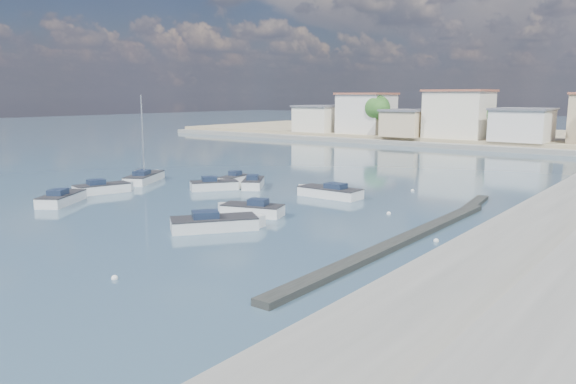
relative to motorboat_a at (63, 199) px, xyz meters
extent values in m
plane|color=#2C4958|center=(20.97, 35.09, -0.38)|extent=(400.00, 400.00, 0.00)
cube|color=slate|center=(35.12, 8.09, 0.52)|extent=(4.17, 90.00, 2.86)
cube|color=slate|center=(34.97, -0.91, 0.02)|extent=(5.31, 3.50, 1.94)
cube|color=black|center=(27.97, 5.09, -0.20)|extent=(1.00, 26.00, 0.35)
cube|color=black|center=(27.47, 19.09, -0.23)|extent=(2.00, 8.05, 0.30)
cube|color=gray|center=(20.97, 87.09, 0.32)|extent=(160.00, 40.00, 1.40)
cube|color=slate|center=(20.97, 66.09, 0.02)|extent=(160.00, 2.50, 0.80)
cube|color=beige|center=(-23.03, 71.09, 3.52)|extent=(8.00, 8.00, 5.00)
cube|color=#595960|center=(-23.03, 71.09, 6.20)|extent=(8.48, 8.48, 0.35)
cube|color=silver|center=(-13.03, 73.09, 4.77)|extent=(9.00, 9.00, 7.50)
cube|color=#99513D|center=(-13.03, 73.09, 8.70)|extent=(9.54, 9.54, 0.35)
cube|color=#C7AF89|center=(-3.03, 70.09, 3.27)|extent=(7.00, 8.00, 4.50)
cube|color=#595960|center=(-3.03, 70.09, 5.70)|extent=(7.42, 8.48, 0.35)
cube|color=beige|center=(5.97, 72.09, 5.02)|extent=(10.00, 9.00, 8.00)
cube|color=#99513D|center=(5.97, 72.09, 9.20)|extent=(10.60, 9.54, 0.35)
cube|color=silver|center=(16.97, 71.09, 3.52)|extent=(8.50, 8.50, 5.00)
cube|color=#595960|center=(16.97, 71.09, 6.20)|extent=(9.01, 9.01, 0.35)
cylinder|color=#38281E|center=(-9.03, 70.09, 2.71)|extent=(0.44, 0.44, 3.38)
sphere|color=#23531B|center=(-9.03, 70.09, 6.05)|extent=(4.80, 4.80, 4.80)
sphere|color=#23531B|center=(-8.13, 69.49, 5.82)|extent=(3.60, 3.60, 3.60)
sphere|color=#23531B|center=(-9.78, 70.54, 6.20)|extent=(3.30, 3.30, 3.30)
cylinder|color=#38281E|center=(8.97, 73.09, 2.48)|extent=(0.44, 0.44, 2.93)
sphere|color=#23531B|center=(8.97, 73.09, 5.38)|extent=(4.16, 4.16, 4.16)
sphere|color=#23531B|center=(9.75, 72.57, 5.18)|extent=(3.12, 3.12, 3.12)
sphere|color=#23531B|center=(8.32, 73.48, 5.51)|extent=(2.86, 2.86, 2.86)
cube|color=silver|center=(0.14, -0.23, -0.08)|extent=(4.25, 5.26, 1.00)
cube|color=silver|center=(-0.97, 1.59, -0.08)|extent=(1.66, 1.66, 1.00)
cube|color=#262628|center=(0.14, -0.23, 0.42)|extent=(4.29, 5.28, 0.08)
cube|color=#1B263D|center=(0.40, -0.66, 0.66)|extent=(1.81, 1.90, 0.48)
cube|color=silver|center=(5.18, 12.33, -0.08)|extent=(3.99, 4.57, 1.00)
cube|color=silver|center=(6.28, 13.84, -0.08)|extent=(1.43, 1.43, 1.00)
cube|color=#262628|center=(5.18, 12.33, 0.42)|extent=(4.02, 4.59, 0.08)
cube|color=#1B263D|center=(4.93, 11.98, 0.66)|extent=(1.65, 1.70, 0.48)
cube|color=silver|center=(16.01, 15.73, -0.08)|extent=(5.62, 2.18, 1.00)
cube|color=silver|center=(13.59, 15.75, -0.08)|extent=(2.13, 2.13, 1.00)
cube|color=#262628|center=(16.01, 15.73, 0.42)|extent=(5.62, 2.22, 0.08)
cube|color=#1B263D|center=(16.57, 15.72, 0.66)|extent=(1.69, 1.34, 0.48)
cube|color=silver|center=(15.65, 5.82, -0.08)|extent=(4.83, 3.16, 1.00)
cube|color=silver|center=(13.84, 5.21, -0.08)|extent=(1.74, 1.74, 1.00)
cube|color=#262628|center=(15.65, 5.82, 0.42)|extent=(4.84, 3.20, 0.08)
cube|color=#1B263D|center=(16.07, 5.96, 0.66)|extent=(1.64, 1.50, 0.48)
cube|color=silver|center=(-1.66, 4.82, -0.08)|extent=(3.12, 5.13, 1.00)
cube|color=silver|center=(-1.10, 6.79, -0.08)|extent=(1.83, 1.83, 1.00)
cube|color=#262628|center=(-1.66, 4.82, 0.42)|extent=(3.16, 5.14, 0.08)
cube|color=#1B263D|center=(-1.79, 4.35, 0.66)|extent=(1.52, 1.70, 0.48)
cube|color=silver|center=(7.23, 15.60, -0.08)|extent=(3.82, 4.53, 1.00)
cube|color=silver|center=(6.21, 17.13, -0.08)|extent=(1.43, 1.43, 1.00)
cube|color=#262628|center=(7.23, 15.60, 0.42)|extent=(3.85, 4.55, 0.08)
cube|color=#1B263D|center=(7.47, 15.25, 0.66)|extent=(1.60, 1.66, 0.48)
cube|color=silver|center=(4.27, 15.94, -0.08)|extent=(2.10, 4.11, 1.00)
cube|color=silver|center=(4.55, 14.27, -0.08)|extent=(1.46, 1.46, 1.00)
cube|color=#262628|center=(4.27, 15.94, 0.42)|extent=(2.13, 4.11, 0.08)
cube|color=#1B263D|center=(4.21, 16.32, 0.66)|extent=(1.10, 1.31, 0.48)
cube|color=silver|center=(16.49, 0.96, -0.08)|extent=(5.15, 5.81, 1.00)
cube|color=silver|center=(17.95, 2.89, -0.08)|extent=(1.76, 1.76, 1.00)
cube|color=#262628|center=(16.49, 0.96, 0.42)|extent=(5.19, 5.84, 0.08)
cube|color=#1B263D|center=(16.15, 0.51, 0.66)|extent=(2.11, 2.17, 0.48)
cube|color=silver|center=(-3.88, 11.38, -0.08)|extent=(4.84, 6.39, 1.00)
cube|color=silver|center=(-5.22, 13.75, -0.08)|extent=(1.79, 1.79, 1.00)
cube|color=#262628|center=(-3.88, 11.38, 0.42)|extent=(4.87, 6.41, 0.08)
cube|color=#1B263D|center=(-3.58, 10.85, 0.66)|extent=(2.02, 2.24, 0.48)
cylinder|color=silver|center=(-3.88, 11.38, 4.42)|extent=(0.12, 0.12, 8.00)
cylinder|color=silver|center=(-3.29, 10.34, 1.12)|extent=(1.25, 2.13, 0.08)
sphere|color=white|center=(33.97, 0.71, -0.33)|extent=(0.33, 0.33, 0.33)
sphere|color=white|center=(29.47, 6.92, -0.33)|extent=(0.33, 0.33, 0.33)
sphere|color=white|center=(19.92, -9.28, -0.33)|extent=(0.33, 0.33, 0.33)
sphere|color=white|center=(23.46, 12.34, -0.33)|extent=(0.33, 0.33, 0.33)
sphere|color=white|center=(20.47, 22.84, -0.33)|extent=(0.33, 0.33, 0.33)
sphere|color=white|center=(31.70, 20.65, -0.33)|extent=(0.33, 0.33, 0.33)
camera|label=1|loc=(42.42, -24.86, 8.43)|focal=35.00mm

